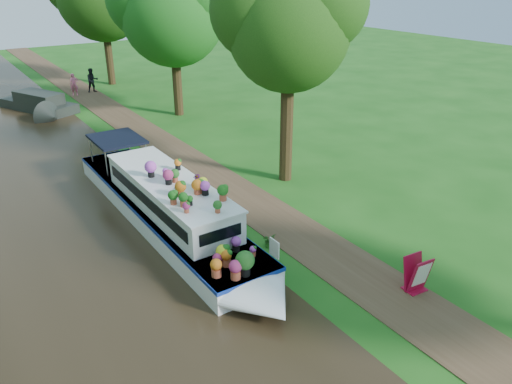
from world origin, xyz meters
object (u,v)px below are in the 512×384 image
(plant_boat, at_px, (171,207))
(pedestrian_dark, at_px, (92,80))
(pedestrian_pink, at_px, (74,84))
(second_boat, at_px, (40,104))
(sandwich_board, at_px, (417,275))

(plant_boat, distance_m, pedestrian_dark, 22.75)
(pedestrian_pink, bearing_deg, plant_boat, -77.18)
(second_boat, height_order, pedestrian_dark, pedestrian_dark)
(pedestrian_pink, bearing_deg, second_boat, -114.72)
(plant_boat, height_order, pedestrian_dark, plant_boat)
(second_boat, bearing_deg, plant_boat, -113.82)
(sandwich_board, xyz_separation_m, pedestrian_pink, (-1.44, 29.39, 0.29))
(plant_boat, xyz_separation_m, sandwich_board, (4.19, -7.26, -0.34))
(plant_boat, xyz_separation_m, second_boat, (-0.31, 19.04, -0.35))
(pedestrian_pink, distance_m, pedestrian_dark, 1.42)
(sandwich_board, distance_m, pedestrian_pink, 29.43)
(plant_boat, relative_size, sandwich_board, 12.64)
(plant_boat, distance_m, second_boat, 19.04)
(pedestrian_pink, height_order, pedestrian_dark, pedestrian_dark)
(second_boat, distance_m, sandwich_board, 26.68)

